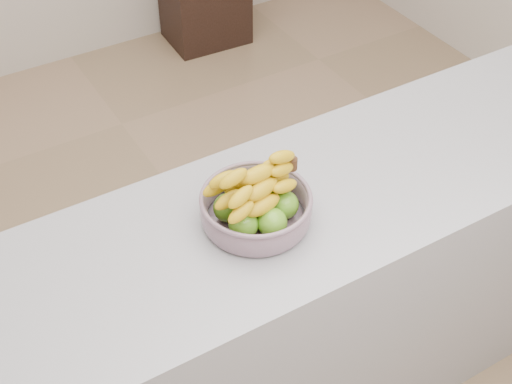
{
  "coord_description": "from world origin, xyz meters",
  "views": [
    {
      "loc": [
        -0.92,
        -1.67,
        2.21
      ],
      "look_at": [
        -0.24,
        -0.52,
        1.0
      ],
      "focal_mm": 50.0,
      "sensor_mm": 36.0,
      "label": 1
    }
  ],
  "objects": [
    {
      "name": "fruit_bowl",
      "position": [
        -0.24,
        -0.52,
        0.96
      ],
      "size": [
        0.29,
        0.29,
        0.18
      ],
      "rotation": [
        0.0,
        0.0,
        0.06
      ],
      "color": "#8892A3",
      "rests_on": "counter"
    },
    {
      "name": "ground",
      "position": [
        0.0,
        0.0,
        0.0
      ],
      "size": [
        4.0,
        4.0,
        0.0
      ],
      "primitive_type": "plane",
      "color": "#8C6F55",
      "rests_on": "ground"
    },
    {
      "name": "counter",
      "position": [
        0.0,
        -0.52,
        0.45
      ],
      "size": [
        2.0,
        0.6,
        0.9
      ],
      "primitive_type": "cube",
      "color": "#919298",
      "rests_on": "ground"
    }
  ]
}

